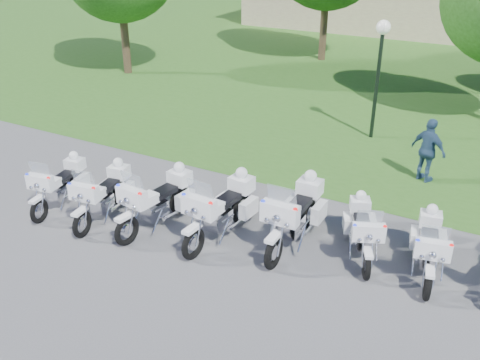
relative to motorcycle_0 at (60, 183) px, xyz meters
The scene contains 11 objects.
ground 4.82m from the motorcycle_0, ahead, with size 100.00×100.00×0.00m, color #57575C.
grass_lawn 27.90m from the motorcycle_0, 80.19° to the left, with size 100.00×48.00×0.01m, color #346720.
motorcycle_0 is the anchor object (origin of this frame).
motorcycle_1 1.36m from the motorcycle_0, ahead, with size 0.96×2.27×1.53m.
motorcycle_2 2.76m from the motorcycle_0, ahead, with size 0.98×2.44×1.64m.
motorcycle_3 4.31m from the motorcycle_0, ahead, with size 0.95×2.55×1.71m.
motorcycle_4 5.92m from the motorcycle_0, 11.65° to the left, with size 0.86×2.61×1.75m.
motorcycle_5 7.38m from the motorcycle_0, 11.59° to the left, with size 1.23×1.99×1.43m.
motorcycle_6 8.72m from the motorcycle_0, ahead, with size 1.00×2.16×1.46m.
lamp_post 10.20m from the motorcycle_0, 56.63° to the left, with size 0.44×0.44×3.78m.
bystander_c 9.62m from the motorcycle_0, 37.03° to the left, with size 1.04×0.43×1.78m, color #2E4C6E.
Camera 1 is at (4.85, -8.72, 6.50)m, focal length 40.00 mm.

